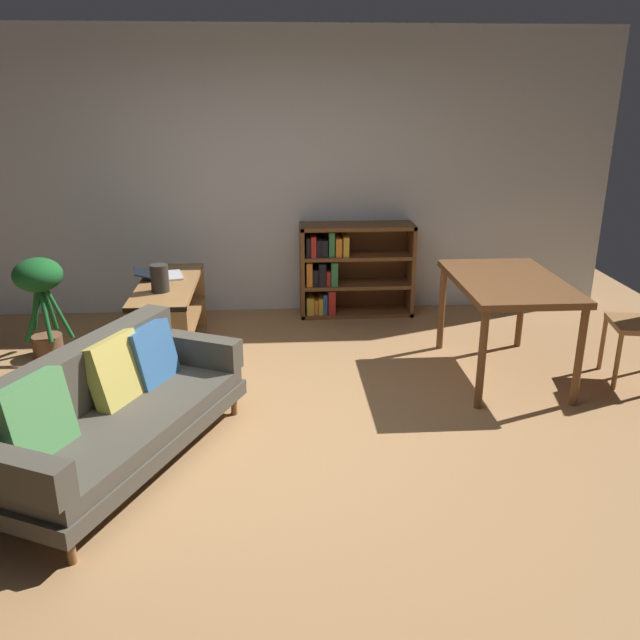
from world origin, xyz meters
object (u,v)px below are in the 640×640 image
at_px(potted_floor_plant, 40,292).
at_px(dining_table, 508,290).
at_px(bookshelf, 347,269).
at_px(desk_speaker, 160,278).
at_px(open_laptop, 161,275).
at_px(media_console, 170,319).
at_px(fabric_couch, 108,408).

relative_size(potted_floor_plant, dining_table, 0.69).
bearing_deg(dining_table, bookshelf, 123.97).
relative_size(desk_speaker, potted_floor_plant, 0.25).
xyz_separation_m(open_laptop, potted_floor_plant, (-0.95, -0.19, -0.07)).
xyz_separation_m(desk_speaker, bookshelf, (1.61, 1.21, -0.28)).
distance_m(dining_table, bookshelf, 1.92).
distance_m(media_console, open_laptop, 0.39).
distance_m(fabric_couch, dining_table, 3.01).
bearing_deg(potted_floor_plant, media_console, -0.14).
xyz_separation_m(fabric_couch, media_console, (0.11, 1.72, -0.05)).
distance_m(open_laptop, dining_table, 2.85).
relative_size(media_console, potted_floor_plant, 1.48).
bearing_deg(media_console, desk_speaker, -93.78).
xyz_separation_m(potted_floor_plant, bookshelf, (2.63, 0.98, -0.12)).
height_order(desk_speaker, potted_floor_plant, potted_floor_plant).
bearing_deg(dining_table, potted_floor_plant, 170.76).
bearing_deg(fabric_couch, potted_floor_plant, 118.21).
relative_size(media_console, bookshelf, 1.14).
relative_size(open_laptop, bookshelf, 0.41).
bearing_deg(open_laptop, media_console, -67.67).
xyz_separation_m(fabric_couch, dining_table, (2.77, 1.12, 0.33)).
bearing_deg(desk_speaker, fabric_couch, -93.63).
xyz_separation_m(fabric_couch, bookshelf, (1.71, 2.70, 0.09)).
height_order(media_console, potted_floor_plant, potted_floor_plant).
height_order(open_laptop, bookshelf, bookshelf).
relative_size(fabric_couch, open_laptop, 4.28).
relative_size(dining_table, bookshelf, 1.12).
xyz_separation_m(media_console, dining_table, (2.66, -0.60, 0.38)).
height_order(open_laptop, potted_floor_plant, potted_floor_plant).
height_order(potted_floor_plant, dining_table, potted_floor_plant).
height_order(desk_speaker, bookshelf, bookshelf).
xyz_separation_m(open_laptop, desk_speaker, (0.06, -0.42, 0.09)).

